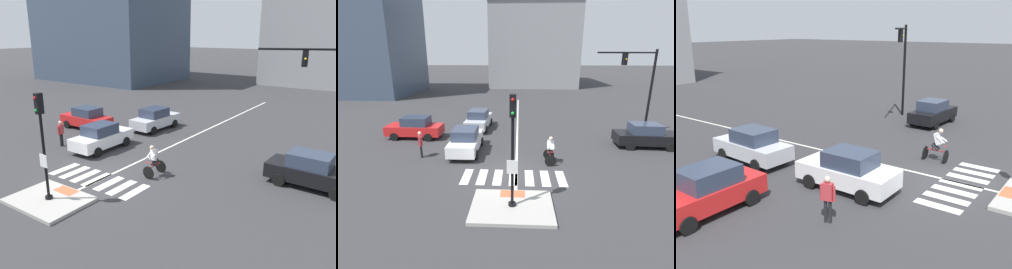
# 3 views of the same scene
# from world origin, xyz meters

# --- Properties ---
(ground_plane) EXTENTS (300.00, 300.00, 0.00)m
(ground_plane) POSITION_xyz_m (0.00, 0.00, 0.00)
(ground_plane) COLOR #333335
(traffic_island) EXTENTS (3.38, 2.54, 0.15)m
(traffic_island) POSITION_xyz_m (0.00, -3.08, 0.07)
(traffic_island) COLOR #A3A099
(traffic_island) RESTS_ON ground
(tactile_pad_front) EXTENTS (1.10, 0.60, 0.01)m
(tactile_pad_front) POSITION_xyz_m (0.00, -2.16, 0.15)
(tactile_pad_front) COLOR #DB5B38
(tactile_pad_front) RESTS_ON traffic_island
(signal_pole) EXTENTS (0.44, 0.38, 4.58)m
(signal_pole) POSITION_xyz_m (0.00, -3.09, 2.91)
(signal_pole) COLOR black
(signal_pole) RESTS_ON traffic_island
(crosswalk_stripe_a) EXTENTS (0.44, 1.80, 0.01)m
(crosswalk_stripe_a) POSITION_xyz_m (-2.45, -0.26, 0.00)
(crosswalk_stripe_a) COLOR silver
(crosswalk_stripe_a) RESTS_ON ground
(crosswalk_stripe_b) EXTENTS (0.44, 1.80, 0.01)m
(crosswalk_stripe_b) POSITION_xyz_m (-1.64, -0.26, 0.00)
(crosswalk_stripe_b) COLOR silver
(crosswalk_stripe_b) RESTS_ON ground
(crosswalk_stripe_c) EXTENTS (0.44, 1.80, 0.01)m
(crosswalk_stripe_c) POSITION_xyz_m (-0.82, -0.26, 0.00)
(crosswalk_stripe_c) COLOR silver
(crosswalk_stripe_c) RESTS_ON ground
(crosswalk_stripe_d) EXTENTS (0.44, 1.80, 0.01)m
(crosswalk_stripe_d) POSITION_xyz_m (0.00, -0.26, 0.00)
(crosswalk_stripe_d) COLOR silver
(crosswalk_stripe_d) RESTS_ON ground
(crosswalk_stripe_e) EXTENTS (0.44, 1.80, 0.01)m
(crosswalk_stripe_e) POSITION_xyz_m (0.82, -0.26, 0.00)
(crosswalk_stripe_e) COLOR silver
(crosswalk_stripe_e) RESTS_ON ground
(crosswalk_stripe_f) EXTENTS (0.44, 1.80, 0.01)m
(crosswalk_stripe_f) POSITION_xyz_m (1.64, -0.26, 0.00)
(crosswalk_stripe_f) COLOR silver
(crosswalk_stripe_f) RESTS_ON ground
(crosswalk_stripe_g) EXTENTS (0.44, 1.80, 0.01)m
(crosswalk_stripe_g) POSITION_xyz_m (2.45, -0.26, 0.00)
(crosswalk_stripe_g) COLOR silver
(crosswalk_stripe_g) RESTS_ON ground
(lane_centre_line) EXTENTS (0.14, 28.00, 0.01)m
(lane_centre_line) POSITION_xyz_m (0.13, 10.00, 0.00)
(lane_centre_line) COLOR silver
(lane_centre_line) RESTS_ON ground
(traffic_light_mast) EXTENTS (4.85, 1.93, 6.49)m
(traffic_light_mast) POSITION_xyz_m (9.30, 7.50, 4.28)
(traffic_light_mast) COLOR black
(traffic_light_mast) RESTS_ON ground
(building_corner_left) EXTENTS (17.03, 20.51, 15.91)m
(building_corner_left) POSITION_xyz_m (2.91, 45.83, 7.97)
(building_corner_left) COLOR gray
(building_corner_left) RESTS_ON ground
(building_corner_right) EXTENTS (20.84, 14.98, 22.41)m
(building_corner_right) POSITION_xyz_m (-26.95, 29.43, 11.23)
(building_corner_right) COLOR #3D4C60
(building_corner_right) RESTS_ON ground
(car_white_westbound_near) EXTENTS (1.88, 4.12, 1.64)m
(car_white_westbound_near) POSITION_xyz_m (-3.16, 3.28, 0.81)
(car_white_westbound_near) COLOR white
(car_white_westbound_near) RESTS_ON ground
(car_black_cross_right) EXTENTS (4.17, 1.98, 1.64)m
(car_black_cross_right) POSITION_xyz_m (8.93, 4.90, 0.81)
(car_black_cross_right) COLOR black
(car_black_cross_right) RESTS_ON ground
(car_silver_westbound_far) EXTENTS (2.00, 4.18, 1.64)m
(car_silver_westbound_far) POSITION_xyz_m (-3.18, 8.93, 0.81)
(car_silver_westbound_far) COLOR silver
(car_silver_westbound_far) RESTS_ON ground
(car_red_cross_left) EXTENTS (4.12, 1.88, 1.64)m
(car_red_cross_left) POSITION_xyz_m (-7.62, 6.15, 0.81)
(car_red_cross_left) COLOR red
(car_red_cross_left) RESTS_ON ground
(cyclist) EXTENTS (0.66, 1.09, 1.68)m
(cyclist) POSITION_xyz_m (2.07, 1.71, 0.87)
(cyclist) COLOR black
(cyclist) RESTS_ON ground
(pedestrian_at_curb_left) EXTENTS (0.31, 0.53, 1.67)m
(pedestrian_at_curb_left) POSITION_xyz_m (-5.75, 2.25, 0.98)
(pedestrian_at_curb_left) COLOR black
(pedestrian_at_curb_left) RESTS_ON ground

